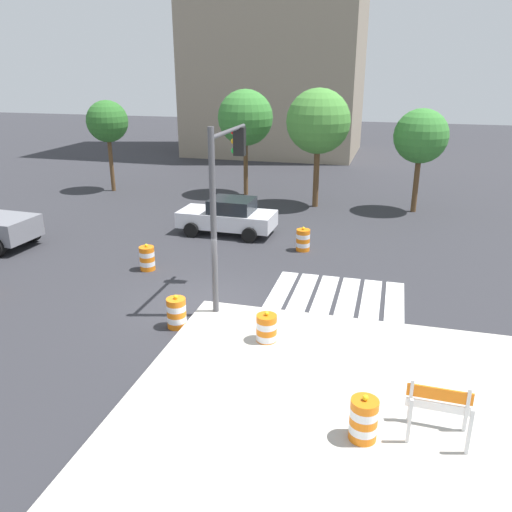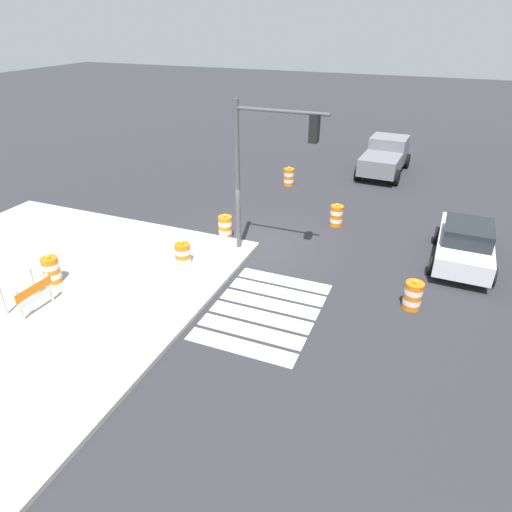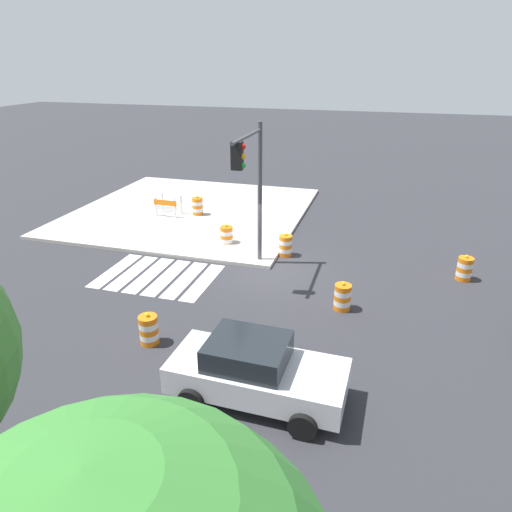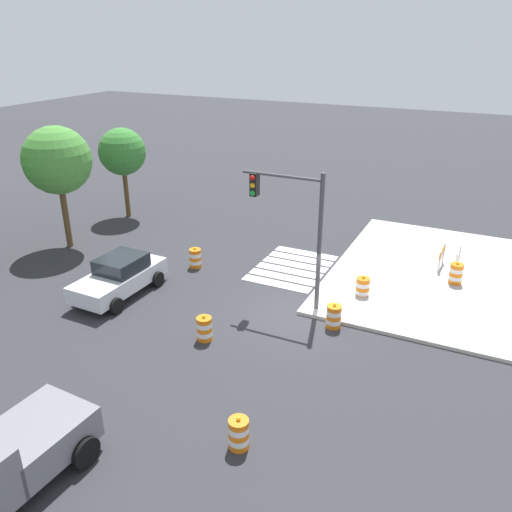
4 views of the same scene
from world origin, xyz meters
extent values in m
plane|color=#2D2D33|center=(0.00, 0.00, 0.00)|extent=(120.00, 120.00, 0.00)
cube|color=#BCB7AD|center=(6.00, -6.00, 0.07)|extent=(12.00, 12.00, 0.15)
cube|color=silver|center=(2.12, 1.80, 0.01)|extent=(0.60, 3.20, 0.02)
cube|color=silver|center=(2.88, 1.80, 0.01)|extent=(0.60, 3.20, 0.02)
cube|color=silver|center=(3.62, 1.80, 0.01)|extent=(0.60, 3.20, 0.02)
cube|color=silver|center=(4.38, 1.80, 0.01)|extent=(0.60, 3.20, 0.02)
cube|color=silver|center=(5.12, 1.80, 0.01)|extent=(0.60, 3.20, 0.02)
cube|color=silver|center=(5.88, 1.80, 0.01)|extent=(0.60, 3.20, 0.02)
cube|color=silver|center=(-1.61, 7.41, 0.68)|extent=(4.35, 1.96, 0.70)
cube|color=#1E2328|center=(-1.36, 7.40, 1.33)|extent=(1.94, 1.65, 0.60)
cylinder|color=black|center=(-2.99, 6.50, 0.33)|extent=(0.67, 0.26, 0.66)
cylinder|color=black|center=(-2.94, 8.40, 0.33)|extent=(0.67, 0.26, 0.66)
cylinder|color=black|center=(-0.29, 6.42, 0.33)|extent=(0.67, 0.26, 0.66)
cylinder|color=black|center=(-0.24, 8.32, 0.33)|extent=(0.67, 0.26, 0.66)
cube|color=slate|center=(-10.00, 3.13, 0.87)|extent=(2.61, 2.14, 0.90)
cylinder|color=black|center=(-9.56, 2.08, 0.42)|extent=(0.86, 0.35, 0.84)
cylinder|color=black|center=(-9.45, 4.12, 0.42)|extent=(0.86, 0.35, 0.84)
cylinder|color=orange|center=(2.51, -1.95, 0.09)|extent=(0.56, 0.56, 0.18)
cylinder|color=white|center=(2.51, -1.95, 0.27)|extent=(0.56, 0.56, 0.18)
cylinder|color=orange|center=(2.51, -1.95, 0.45)|extent=(0.56, 0.56, 0.18)
cylinder|color=white|center=(2.51, -1.95, 0.63)|extent=(0.56, 0.56, 0.18)
cylinder|color=orange|center=(2.51, -1.95, 0.81)|extent=(0.56, 0.56, 0.18)
sphere|color=yellow|center=(2.51, -1.95, 0.96)|extent=(0.12, 0.12, 0.12)
cylinder|color=orange|center=(-7.29, -1.20, 0.09)|extent=(0.56, 0.56, 0.18)
cylinder|color=white|center=(-7.29, -1.20, 0.27)|extent=(0.56, 0.56, 0.18)
cylinder|color=orange|center=(-7.29, -1.20, 0.45)|extent=(0.56, 0.56, 0.18)
cylinder|color=white|center=(-7.29, -1.20, 0.63)|extent=(0.56, 0.56, 0.18)
cylinder|color=orange|center=(-7.29, -1.20, 0.81)|extent=(0.56, 0.56, 0.18)
sphere|color=yellow|center=(-7.29, -1.20, 0.96)|extent=(0.12, 0.12, 0.12)
cylinder|color=orange|center=(-3.11, 2.35, 0.09)|extent=(0.56, 0.56, 0.18)
cylinder|color=white|center=(-3.11, 2.35, 0.27)|extent=(0.56, 0.56, 0.18)
cylinder|color=orange|center=(-3.11, 2.35, 0.45)|extent=(0.56, 0.56, 0.18)
cylinder|color=white|center=(-3.11, 2.35, 0.63)|extent=(0.56, 0.56, 0.18)
cylinder|color=orange|center=(-3.11, 2.35, 0.81)|extent=(0.56, 0.56, 0.18)
sphere|color=yellow|center=(-3.11, 2.35, 0.96)|extent=(0.12, 0.12, 0.12)
cylinder|color=orange|center=(2.13, 5.97, 0.09)|extent=(0.56, 0.56, 0.18)
cylinder|color=white|center=(2.13, 5.97, 0.27)|extent=(0.56, 0.56, 0.18)
cylinder|color=orange|center=(2.13, 5.97, 0.45)|extent=(0.56, 0.56, 0.18)
cylinder|color=white|center=(2.13, 5.97, 0.63)|extent=(0.56, 0.56, 0.18)
cylinder|color=orange|center=(2.13, 5.97, 0.81)|extent=(0.56, 0.56, 0.18)
sphere|color=yellow|center=(2.13, 5.97, 0.96)|extent=(0.12, 0.12, 0.12)
cylinder|color=orange|center=(-0.26, -1.59, 0.09)|extent=(0.56, 0.56, 0.18)
cylinder|color=white|center=(-0.26, -1.59, 0.27)|extent=(0.56, 0.56, 0.18)
cylinder|color=orange|center=(-0.26, -1.59, 0.45)|extent=(0.56, 0.56, 0.18)
cylinder|color=white|center=(-0.26, -1.59, 0.63)|extent=(0.56, 0.56, 0.18)
cylinder|color=orange|center=(-0.26, -1.59, 0.81)|extent=(0.56, 0.56, 0.18)
sphere|color=yellow|center=(-0.26, -1.59, 0.96)|extent=(0.12, 0.12, 0.12)
cylinder|color=orange|center=(5.32, -5.32, 0.24)|extent=(0.56, 0.56, 0.18)
cylinder|color=white|center=(5.32, -5.32, 0.42)|extent=(0.56, 0.56, 0.18)
cylinder|color=orange|center=(5.32, -5.32, 0.60)|extent=(0.56, 0.56, 0.18)
cylinder|color=white|center=(5.32, -5.32, 0.78)|extent=(0.56, 0.56, 0.18)
cylinder|color=orange|center=(5.32, -5.32, 0.96)|extent=(0.56, 0.56, 0.18)
sphere|color=yellow|center=(5.32, -5.32, 1.11)|extent=(0.12, 0.12, 0.12)
cube|color=silver|center=(6.22, -4.51, 0.65)|extent=(0.07, 0.07, 1.00)
cube|color=silver|center=(6.19, -5.21, 0.65)|extent=(0.07, 0.07, 1.00)
cube|color=silver|center=(7.32, -4.55, 0.65)|extent=(0.07, 0.07, 1.00)
cube|color=silver|center=(7.29, -5.25, 0.65)|extent=(0.07, 0.07, 1.00)
cube|color=orange|center=(6.77, -4.51, 0.90)|extent=(1.30, 0.09, 0.28)
cube|color=white|center=(6.77, -4.51, 0.60)|extent=(1.30, 0.09, 0.20)
cylinder|color=#4C4C51|center=(0.60, -0.60, 2.90)|extent=(0.18, 0.18, 5.50)
cylinder|color=#4C4C51|center=(0.60, 1.00, 5.35)|extent=(0.13, 3.20, 0.12)
cube|color=black|center=(0.60, 2.12, 4.90)|extent=(0.36, 0.28, 0.90)
sphere|color=red|center=(0.41, 2.12, 5.20)|extent=(0.20, 0.20, 0.20)
sphere|color=#F2A514|center=(0.41, 2.12, 4.90)|extent=(0.20, 0.20, 0.20)
sphere|color=green|center=(0.41, 2.12, 4.60)|extent=(0.20, 0.20, 0.20)
cylinder|color=brown|center=(6.66, 13.49, 1.47)|extent=(0.27, 0.27, 2.94)
sphere|color=#387F33|center=(6.66, 13.49, 3.89)|extent=(2.70, 2.70, 2.70)
cylinder|color=brown|center=(1.52, 13.23, 1.67)|extent=(0.30, 0.30, 3.34)
sphere|color=#478C38|center=(1.52, 13.23, 4.50)|extent=(3.31, 3.31, 3.31)
camera|label=1|loc=(5.44, -14.14, 7.19)|focal=36.53mm
camera|label=2|loc=(14.65, 5.84, 8.09)|focal=31.38mm
camera|label=3|loc=(-4.15, 16.30, 7.84)|focal=32.62mm
camera|label=4|loc=(-16.86, -6.31, 10.39)|focal=36.57mm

